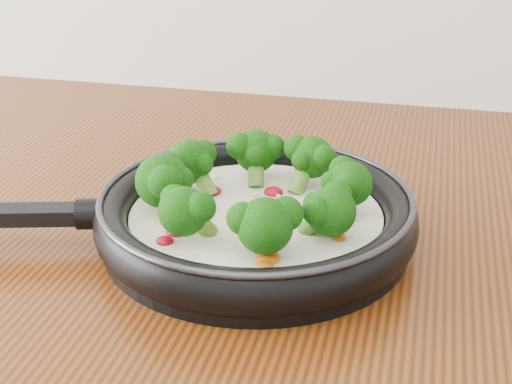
# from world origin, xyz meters

# --- Properties ---
(skillet) EXTENTS (0.47, 0.35, 0.08)m
(skillet) POSITION_xyz_m (-0.07, 1.05, 0.93)
(skillet) COLOR black
(skillet) RESTS_ON counter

